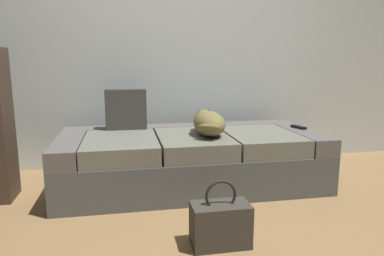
% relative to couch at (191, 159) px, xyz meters
% --- Properties ---
extents(ground_plane, '(10.00, 10.00, 0.00)m').
position_rel_couch_xyz_m(ground_plane, '(0.00, -1.04, -0.22)').
color(ground_plane, '#997246').
extents(back_wall, '(6.40, 0.10, 2.80)m').
position_rel_couch_xyz_m(back_wall, '(0.00, 0.71, 1.18)').
color(back_wall, silver).
rests_on(back_wall, ground).
extents(couch, '(2.07, 0.95, 0.43)m').
position_rel_couch_xyz_m(couch, '(0.00, 0.00, 0.00)').
color(couch, '#505451').
rests_on(couch, ground).
extents(dog_tan, '(0.25, 0.56, 0.19)m').
position_rel_couch_xyz_m(dog_tan, '(0.12, -0.09, 0.31)').
color(dog_tan, olive).
rests_on(dog_tan, couch).
extents(tv_remote, '(0.09, 0.16, 0.02)m').
position_rel_couch_xyz_m(tv_remote, '(0.95, 0.02, 0.23)').
color(tv_remote, black).
rests_on(tv_remote, couch).
extents(throw_pillow, '(0.34, 0.13, 0.34)m').
position_rel_couch_xyz_m(throw_pillow, '(-0.51, 0.27, 0.39)').
color(throw_pillow, '#413F3B').
rests_on(throw_pillow, couch).
extents(handbag, '(0.32, 0.18, 0.38)m').
position_rel_couch_xyz_m(handbag, '(-0.02, -1.00, -0.09)').
color(handbag, '#3B372F').
rests_on(handbag, ground).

